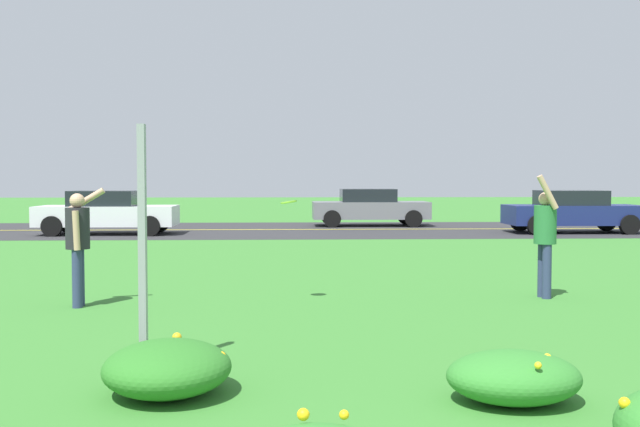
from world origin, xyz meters
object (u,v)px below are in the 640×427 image
(sign_post_near_path, at_px, (143,248))
(frisbee_lime, at_px, (289,202))
(car_white_center_left, at_px, (107,212))
(person_catcher_green_shirt, at_px, (545,234))
(car_gray_center_right, at_px, (370,207))
(car_navy_rightmost, at_px, (573,211))
(person_thrower_dark_shirt, at_px, (78,239))

(sign_post_near_path, xyz_separation_m, frisbee_lime, (1.40, 3.86, 0.32))
(sign_post_near_path, xyz_separation_m, car_white_center_left, (-4.60, 17.74, -0.44))
(person_catcher_green_shirt, height_order, car_gray_center_right, person_catcher_green_shirt)
(person_catcher_green_shirt, bearing_deg, frisbee_lime, -176.00)
(sign_post_near_path, height_order, person_catcher_green_shirt, sign_post_near_path)
(sign_post_near_path, distance_m, car_white_center_left, 18.34)
(frisbee_lime, height_order, car_navy_rightmost, frisbee_lime)
(frisbee_lime, xyz_separation_m, car_white_center_left, (-6.00, 13.88, -0.76))
(car_navy_rightmost, bearing_deg, person_catcher_green_shirt, -112.93)
(car_white_center_left, bearing_deg, car_gray_center_right, 23.44)
(car_gray_center_right, xyz_separation_m, car_navy_rightmost, (6.51, -3.99, 0.00))
(person_thrower_dark_shirt, relative_size, frisbee_lime, 7.01)
(frisbee_lime, bearing_deg, car_gray_center_right, 79.84)
(frisbee_lime, distance_m, car_white_center_left, 15.14)
(car_navy_rightmost, bearing_deg, car_white_center_left, 180.00)
(sign_post_near_path, bearing_deg, person_catcher_green_shirt, 37.69)
(frisbee_lime, bearing_deg, person_catcher_green_shirt, 4.00)
(frisbee_lime, height_order, car_gray_center_right, frisbee_lime)
(person_thrower_dark_shirt, height_order, car_white_center_left, person_thrower_dark_shirt)
(person_thrower_dark_shirt, relative_size, car_gray_center_right, 0.38)
(sign_post_near_path, relative_size, person_catcher_green_shirt, 1.24)
(person_thrower_dark_shirt, bearing_deg, car_navy_rightmost, 47.94)
(person_catcher_green_shirt, relative_size, car_navy_rightmost, 0.42)
(sign_post_near_path, bearing_deg, frisbee_lime, 70.04)
(person_thrower_dark_shirt, distance_m, car_gray_center_right, 19.14)
(person_thrower_dark_shirt, xyz_separation_m, frisbee_lime, (3.02, 0.23, 0.52))
(person_thrower_dark_shirt, xyz_separation_m, car_gray_center_right, (6.22, 18.10, -0.24))
(frisbee_lime, bearing_deg, sign_post_near_path, -109.96)
(person_catcher_green_shirt, height_order, car_white_center_left, person_catcher_green_shirt)
(person_thrower_dark_shirt, relative_size, car_white_center_left, 0.38)
(person_thrower_dark_shirt, bearing_deg, car_gray_center_right, 71.03)
(person_catcher_green_shirt, relative_size, car_white_center_left, 0.42)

